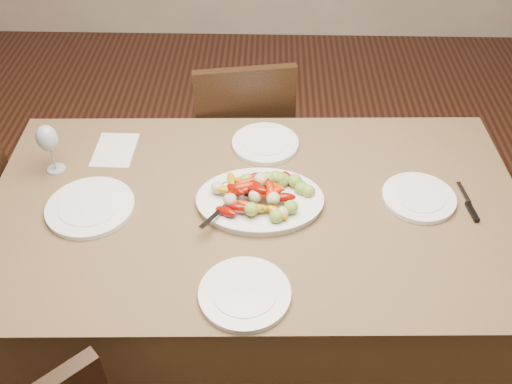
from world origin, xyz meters
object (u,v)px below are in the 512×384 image
object	(u,v)px
plate_near	(245,294)
chair_far	(241,137)
plate_left	(90,207)
plate_far	(265,144)
plate_right	(419,198)
wine_glass	(50,147)
serving_platter	(260,202)
dining_table	(256,277)

from	to	relation	value
plate_near	chair_far	bearing A→B (deg)	93.46
plate_left	plate_far	world-z (taller)	same
plate_right	wine_glass	distance (m)	1.30
plate_right	plate_near	xyz separation A→B (m)	(-0.58, -0.43, 0.00)
serving_platter	plate_left	xyz separation A→B (m)	(-0.57, -0.04, -0.00)
chair_far	plate_far	distance (m)	0.53
plate_near	wine_glass	bearing A→B (deg)	142.12
plate_right	wine_glass	bearing A→B (deg)	174.37
wine_glass	plate_near	bearing A→B (deg)	-37.88
chair_far	plate_right	world-z (taller)	chair_far
plate_right	plate_near	size ratio (longest dim) A/B	0.93
plate_far	plate_near	bearing A→B (deg)	-93.91
serving_platter	plate_far	size ratio (longest dim) A/B	1.65
plate_far	plate_near	world-z (taller)	same
plate_left	plate_near	world-z (taller)	same
chair_far	plate_right	distance (m)	1.02
plate_left	plate_near	distance (m)	0.64
serving_platter	plate_far	distance (m)	0.33
dining_table	plate_far	xyz separation A→B (m)	(0.03, 0.34, 0.39)
dining_table	chair_far	bearing A→B (deg)	96.84
chair_far	plate_left	xyz separation A→B (m)	(-0.47, -0.80, 0.29)
serving_platter	dining_table	bearing A→B (deg)	-151.89
plate_far	wine_glass	xyz separation A→B (m)	(-0.76, -0.16, 0.09)
dining_table	chair_far	size ratio (longest dim) A/B	1.94
chair_far	wine_glass	distance (m)	0.96
plate_near	plate_left	bearing A→B (deg)	146.94
dining_table	plate_right	bearing A→B (deg)	4.51
plate_left	wine_glass	world-z (taller)	wine_glass
chair_far	plate_left	bearing A→B (deg)	49.95
dining_table	plate_far	world-z (taller)	plate_far
serving_platter	plate_far	world-z (taller)	serving_platter
plate_right	plate_far	distance (m)	0.61
serving_platter	wine_glass	xyz separation A→B (m)	(-0.75, 0.16, 0.09)
plate_left	dining_table	bearing A→B (deg)	3.45
plate_far	plate_left	bearing A→B (deg)	-147.71
plate_far	serving_platter	bearing A→B (deg)	-92.33
serving_platter	wine_glass	world-z (taller)	wine_glass
plate_left	plate_far	bearing A→B (deg)	32.29
wine_glass	plate_right	bearing A→B (deg)	-5.63
plate_near	dining_table	bearing A→B (deg)	86.64
plate_near	wine_glass	distance (m)	0.91
dining_table	plate_far	size ratio (longest dim) A/B	7.19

